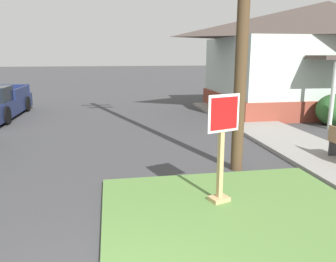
% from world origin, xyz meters
% --- Properties ---
extents(grass_corner_patch, '(4.79, 5.71, 0.08)m').
position_xyz_m(grass_corner_patch, '(2.48, 1.85, 0.04)').
color(grass_corner_patch, '#567F3D').
rests_on(grass_corner_patch, ground).
extents(sidewalk_strip, '(2.20, 18.85, 0.12)m').
position_xyz_m(sidewalk_strip, '(6.07, 6.56, 0.06)').
color(sidewalk_strip, gray).
rests_on(sidewalk_strip, ground).
extents(stop_sign, '(0.66, 0.38, 2.07)m').
position_xyz_m(stop_sign, '(2.31, 3.18, 1.06)').
color(stop_sign, tan).
rests_on(stop_sign, grass_corner_patch).
extents(manhole_cover, '(0.70, 0.70, 0.02)m').
position_xyz_m(manhole_cover, '(0.63, 2.28, 0.01)').
color(manhole_cover, black).
rests_on(manhole_cover, ground).
extents(corner_house, '(11.25, 7.85, 5.38)m').
position_xyz_m(corner_house, '(11.07, 13.30, 2.76)').
color(corner_house, brown).
rests_on(corner_house, ground).
extents(shrub_near_porch, '(1.40, 1.40, 1.28)m').
position_xyz_m(shrub_near_porch, '(9.23, 9.51, 0.64)').
color(shrub_near_porch, '#2D5C2B').
rests_on(shrub_near_porch, ground).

